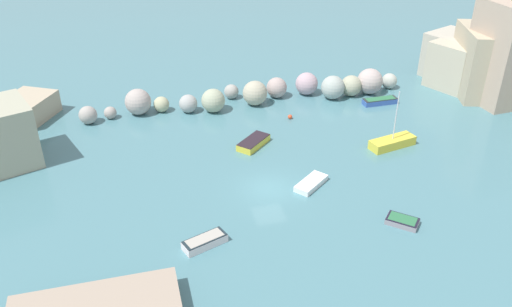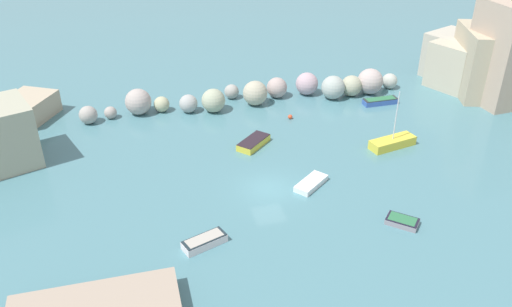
{
  "view_description": "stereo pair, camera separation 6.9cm",
  "coord_description": "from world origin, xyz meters",
  "views": [
    {
      "loc": [
        -9.95,
        -33.41,
        23.2
      ],
      "look_at": [
        0.0,
        4.04,
        1.0
      ],
      "focal_mm": 37.07,
      "sensor_mm": 36.0,
      "label": 1
    },
    {
      "loc": [
        -9.88,
        -33.43,
        23.2
      ],
      "look_at": [
        0.0,
        4.04,
        1.0
      ],
      "focal_mm": 37.07,
      "sensor_mm": 36.0,
      "label": 2
    }
  ],
  "objects": [
    {
      "name": "moored_boat_2",
      "position": [
        12.64,
        3.78,
        0.44
      ],
      "size": [
        4.54,
        2.29,
        5.37
      ],
      "rotation": [
        0.0,
        0.0,
        0.21
      ],
      "color": "yellow",
      "rests_on": "cove_water"
    },
    {
      "name": "rock_breakwater",
      "position": [
        4.63,
        16.04,
        1.19
      ],
      "size": [
        34.31,
        4.85,
        2.8
      ],
      "color": "#A9A39D",
      "rests_on": "ground"
    },
    {
      "name": "cliff_headland_right",
      "position": [
        30.16,
        12.7,
        2.96
      ],
      "size": [
        16.54,
        19.22,
        10.57
      ],
      "color": "#B8B189",
      "rests_on": "ground"
    },
    {
      "name": "moored_boat_1",
      "position": [
        3.37,
        -0.4,
        0.23
      ],
      "size": [
        3.3,
        3.0,
        0.46
      ],
      "rotation": [
        0.0,
        0.0,
        3.81
      ],
      "color": "white",
      "rests_on": "cove_water"
    },
    {
      "name": "moored_boat_3",
      "position": [
        -6.11,
        -5.5,
        0.33
      ],
      "size": [
        3.25,
        2.11,
        0.64
      ],
      "rotation": [
        0.0,
        0.0,
        0.35
      ],
      "color": "white",
      "rests_on": "cove_water"
    },
    {
      "name": "cove_water",
      "position": [
        0.0,
        0.0,
        0.0
      ],
      "size": [
        160.0,
        160.0,
        0.0
      ],
      "primitive_type": "plane",
      "color": "teal",
      "rests_on": "ground"
    },
    {
      "name": "channel_buoy",
      "position": [
        5.52,
        11.61,
        0.22
      ],
      "size": [
        0.45,
        0.45,
        0.45
      ],
      "primitive_type": "sphere",
      "color": "#E04C28",
      "rests_on": "cove_water"
    },
    {
      "name": "moored_boat_4",
      "position": [
        0.6,
        7.18,
        0.32
      ],
      "size": [
        3.55,
        3.46,
        0.64
      ],
      "rotation": [
        0.0,
        0.0,
        3.89
      ],
      "color": "gold",
      "rests_on": "cove_water"
    },
    {
      "name": "moored_boat_5",
      "position": [
        15.84,
        12.6,
        0.32
      ],
      "size": [
        3.71,
        1.16,
        0.62
      ],
      "rotation": [
        0.0,
        0.0,
        3.15
      ],
      "color": "#385DB1",
      "rests_on": "cove_water"
    },
    {
      "name": "moored_boat_0",
      "position": [
        7.96,
        -6.79,
        0.25
      ],
      "size": [
        2.52,
        2.47,
        0.48
      ],
      "rotation": [
        0.0,
        0.0,
        5.54
      ],
      "color": "gray",
      "rests_on": "cove_water"
    }
  ]
}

